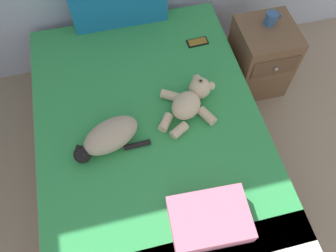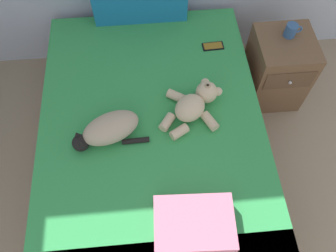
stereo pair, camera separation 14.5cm
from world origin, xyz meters
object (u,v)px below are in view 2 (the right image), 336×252
(bed, at_px, (153,144))
(throw_pillow, at_px, (194,224))
(cell_phone, at_px, (213,46))
(teddy_bear, at_px, (195,104))
(nightstand, at_px, (277,69))
(cat, at_px, (108,130))
(mug, at_px, (291,30))

(bed, distance_m, throw_pillow, 0.73)
(cell_phone, bearing_deg, teddy_bear, -111.32)
(throw_pillow, distance_m, nightstand, 1.45)
(cat, bearing_deg, cell_phone, 41.94)
(cat, height_order, mug, mug)
(cell_phone, height_order, nightstand, nightstand)
(bed, distance_m, cell_phone, 0.81)
(teddy_bear, relative_size, mug, 3.45)
(throw_pillow, bearing_deg, teddy_bear, 82.38)
(teddy_bear, height_order, throw_pillow, teddy_bear)
(bed, distance_m, teddy_bear, 0.43)
(bed, relative_size, nightstand, 3.50)
(bed, relative_size, throw_pillow, 5.07)
(cat, distance_m, throw_pillow, 0.72)
(teddy_bear, xyz_separation_m, cell_phone, (0.20, 0.51, -0.06))
(bed, xyz_separation_m, nightstand, (0.98, 0.54, 0.03))
(throw_pillow, bearing_deg, cell_phone, 76.48)
(teddy_bear, bearing_deg, bed, -162.28)
(nightstand, bearing_deg, throw_pillow, -124.50)
(throw_pillow, bearing_deg, bed, 105.40)
(cat, relative_size, throw_pillow, 1.11)
(throw_pillow, bearing_deg, cat, 126.49)
(cat, bearing_deg, teddy_bear, 14.83)
(cell_phone, bearing_deg, nightstand, -6.78)
(cell_phone, xyz_separation_m, throw_pillow, (-0.30, -1.23, 0.05))
(nightstand, distance_m, mug, 0.34)
(throw_pillow, height_order, nightstand, throw_pillow)
(cat, xyz_separation_m, throw_pillow, (0.43, -0.58, -0.02))
(cell_phone, height_order, mug, mug)
(cat, bearing_deg, mug, 27.42)
(cat, bearing_deg, bed, 11.68)
(throw_pillow, bearing_deg, nightstand, 55.50)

